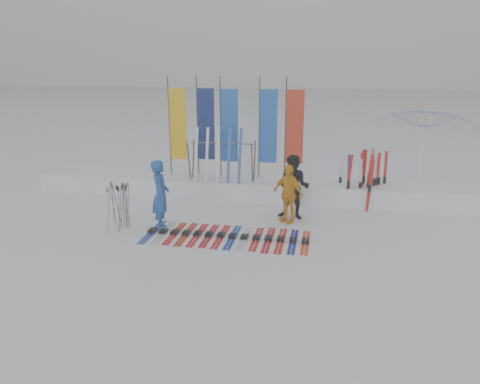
% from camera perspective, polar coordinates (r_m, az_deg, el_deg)
% --- Properties ---
extents(ground, '(120.00, 120.00, 0.00)m').
position_cam_1_polar(ground, '(10.98, -2.57, -7.26)').
color(ground, white).
rests_on(ground, ground).
extents(snow_bank, '(14.00, 1.60, 0.60)m').
position_cam_1_polar(snow_bank, '(15.15, 1.33, 0.60)').
color(snow_bank, white).
rests_on(snow_bank, ground).
extents(person_blue, '(0.66, 0.79, 1.85)m').
position_cam_1_polar(person_blue, '(12.23, -9.66, -0.39)').
color(person_blue, '#1B499E').
rests_on(person_blue, ground).
extents(person_black, '(0.98, 0.82, 1.80)m').
position_cam_1_polar(person_black, '(12.97, 6.59, 0.57)').
color(person_black, black).
rests_on(person_black, ground).
extents(person_yellow, '(1.01, 0.85, 1.62)m').
position_cam_1_polar(person_yellow, '(12.69, 5.87, -0.19)').
color(person_yellow, '#F0A00F').
rests_on(person_yellow, ground).
extents(tent_canopy, '(3.39, 3.45, 2.90)m').
position_cam_1_polar(tent_canopy, '(15.94, 21.18, 4.54)').
color(tent_canopy, white).
rests_on(tent_canopy, ground).
extents(ski_row, '(4.10, 1.70, 0.07)m').
position_cam_1_polar(ski_row, '(11.79, -1.67, -5.37)').
color(ski_row, navy).
rests_on(ski_row, ground).
extents(pole_cluster, '(0.59, 0.63, 1.25)m').
position_cam_1_polar(pole_cluster, '(12.65, -14.38, -1.67)').
color(pole_cluster, '#595B60').
rests_on(pole_cluster, ground).
extents(feather_flags, '(4.36, 0.21, 3.20)m').
position_cam_1_polar(feather_flags, '(15.05, -0.79, 8.07)').
color(feather_flags, '#383A3F').
rests_on(feather_flags, ground).
extents(ski_rack, '(2.04, 0.80, 1.23)m').
position_cam_1_polar(ski_rack, '(14.67, -2.23, 4.43)').
color(ski_rack, '#383A3F').
rests_on(ski_rack, ground).
extents(upright_skis, '(1.42, 1.14, 1.68)m').
position_cam_1_polar(upright_skis, '(14.63, 15.12, 1.52)').
color(upright_skis, red).
rests_on(upright_skis, ground).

